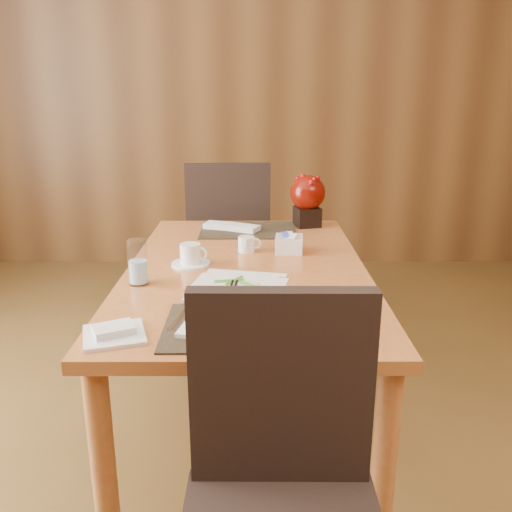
{
  "coord_description": "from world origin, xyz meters",
  "views": [
    {
      "loc": [
        0.03,
        -1.35,
        1.4
      ],
      "look_at": [
        0.04,
        0.35,
        0.87
      ],
      "focal_mm": 38.0,
      "sensor_mm": 36.0,
      "label": 1
    }
  ],
  "objects_px": {
    "dining_table": "(247,291)",
    "water_glass": "(138,262)",
    "near_chair": "(282,486)",
    "sugar_caddy": "(289,244)",
    "berry_decor": "(308,198)",
    "bread_plate": "(114,335)",
    "soup_setting": "(238,305)",
    "coffee_cup": "(191,256)",
    "creamer_jug": "(246,244)",
    "far_chair": "(228,239)"
  },
  "relations": [
    {
      "from": "dining_table",
      "to": "water_glass",
      "type": "bearing_deg",
      "value": -153.09
    },
    {
      "from": "near_chair",
      "to": "sugar_caddy",
      "type": "bearing_deg",
      "value": 86.51
    },
    {
      "from": "berry_decor",
      "to": "bread_plate",
      "type": "bearing_deg",
      "value": -117.24
    },
    {
      "from": "soup_setting",
      "to": "berry_decor",
      "type": "relative_size",
      "value": 1.34
    },
    {
      "from": "coffee_cup",
      "to": "sugar_caddy",
      "type": "distance_m",
      "value": 0.43
    },
    {
      "from": "dining_table",
      "to": "berry_decor",
      "type": "bearing_deg",
      "value": 65.7
    },
    {
      "from": "creamer_jug",
      "to": "bread_plate",
      "type": "distance_m",
      "value": 0.88
    },
    {
      "from": "coffee_cup",
      "to": "bread_plate",
      "type": "distance_m",
      "value": 0.64
    },
    {
      "from": "sugar_caddy",
      "to": "creamer_jug",
      "type": "bearing_deg",
      "value": 178.42
    },
    {
      "from": "coffee_cup",
      "to": "sugar_caddy",
      "type": "bearing_deg",
      "value": 24.35
    },
    {
      "from": "water_glass",
      "to": "near_chair",
      "type": "bearing_deg",
      "value": -58.82
    },
    {
      "from": "near_chair",
      "to": "soup_setting",
      "type": "bearing_deg",
      "value": 104.61
    },
    {
      "from": "dining_table",
      "to": "coffee_cup",
      "type": "bearing_deg",
      "value": 174.46
    },
    {
      "from": "bread_plate",
      "to": "water_glass",
      "type": "bearing_deg",
      "value": 92.34
    },
    {
      "from": "sugar_caddy",
      "to": "near_chair",
      "type": "bearing_deg",
      "value": -94.01
    },
    {
      "from": "soup_setting",
      "to": "creamer_jug",
      "type": "distance_m",
      "value": 0.72
    },
    {
      "from": "sugar_caddy",
      "to": "far_chair",
      "type": "bearing_deg",
      "value": 109.13
    },
    {
      "from": "soup_setting",
      "to": "coffee_cup",
      "type": "height_order",
      "value": "soup_setting"
    },
    {
      "from": "water_glass",
      "to": "near_chair",
      "type": "relative_size",
      "value": 0.16
    },
    {
      "from": "bread_plate",
      "to": "far_chair",
      "type": "relative_size",
      "value": 0.16
    },
    {
      "from": "water_glass",
      "to": "bread_plate",
      "type": "xyz_separation_m",
      "value": [
        0.02,
        -0.42,
        -0.07
      ]
    },
    {
      "from": "water_glass",
      "to": "far_chair",
      "type": "distance_m",
      "value": 1.28
    },
    {
      "from": "creamer_jug",
      "to": "bread_plate",
      "type": "bearing_deg",
      "value": -114.18
    },
    {
      "from": "dining_table",
      "to": "near_chair",
      "type": "xyz_separation_m",
      "value": [
        0.09,
        -0.95,
        -0.11
      ]
    },
    {
      "from": "dining_table",
      "to": "coffee_cup",
      "type": "height_order",
      "value": "coffee_cup"
    },
    {
      "from": "berry_decor",
      "to": "creamer_jug",
      "type": "bearing_deg",
      "value": -123.72
    },
    {
      "from": "near_chair",
      "to": "water_glass",
      "type": "bearing_deg",
      "value": 121.69
    },
    {
      "from": "soup_setting",
      "to": "near_chair",
      "type": "distance_m",
      "value": 0.52
    },
    {
      "from": "creamer_jug",
      "to": "berry_decor",
      "type": "xyz_separation_m",
      "value": [
        0.29,
        0.44,
        0.11
      ]
    },
    {
      "from": "dining_table",
      "to": "creamer_jug",
      "type": "relative_size",
      "value": 17.03
    },
    {
      "from": "creamer_jug",
      "to": "bread_plate",
      "type": "xyz_separation_m",
      "value": [
        -0.35,
        -0.81,
        -0.03
      ]
    },
    {
      "from": "sugar_caddy",
      "to": "near_chair",
      "type": "xyz_separation_m",
      "value": [
        -0.08,
        -1.15,
        -0.24
      ]
    },
    {
      "from": "berry_decor",
      "to": "far_chair",
      "type": "relative_size",
      "value": 0.25
    },
    {
      "from": "sugar_caddy",
      "to": "far_chair",
      "type": "relative_size",
      "value": 0.11
    },
    {
      "from": "far_chair",
      "to": "berry_decor",
      "type": "bearing_deg",
      "value": 132.13
    },
    {
      "from": "creamer_jug",
      "to": "bread_plate",
      "type": "height_order",
      "value": "creamer_jug"
    },
    {
      "from": "creamer_jug",
      "to": "sugar_caddy",
      "type": "relative_size",
      "value": 0.79
    },
    {
      "from": "dining_table",
      "to": "creamer_jug",
      "type": "height_order",
      "value": "creamer_jug"
    },
    {
      "from": "creamer_jug",
      "to": "berry_decor",
      "type": "bearing_deg",
      "value": 55.47
    },
    {
      "from": "dining_table",
      "to": "creamer_jug",
      "type": "distance_m",
      "value": 0.24
    },
    {
      "from": "water_glass",
      "to": "far_chair",
      "type": "xyz_separation_m",
      "value": [
        0.25,
        1.23,
        -0.25
      ]
    },
    {
      "from": "berry_decor",
      "to": "far_chair",
      "type": "height_order",
      "value": "far_chair"
    },
    {
      "from": "water_glass",
      "to": "near_chair",
      "type": "height_order",
      "value": "near_chair"
    },
    {
      "from": "water_glass",
      "to": "creamer_jug",
      "type": "xyz_separation_m",
      "value": [
        0.37,
        0.39,
        -0.05
      ]
    },
    {
      "from": "far_chair",
      "to": "bread_plate",
      "type": "bearing_deg",
      "value": 78.66
    },
    {
      "from": "soup_setting",
      "to": "berry_decor",
      "type": "height_order",
      "value": "berry_decor"
    },
    {
      "from": "berry_decor",
      "to": "bread_plate",
      "type": "height_order",
      "value": "berry_decor"
    },
    {
      "from": "coffee_cup",
      "to": "near_chair",
      "type": "relative_size",
      "value": 0.15
    },
    {
      "from": "bread_plate",
      "to": "creamer_jug",
      "type": "bearing_deg",
      "value": 66.63
    },
    {
      "from": "sugar_caddy",
      "to": "berry_decor",
      "type": "height_order",
      "value": "berry_decor"
    }
  ]
}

